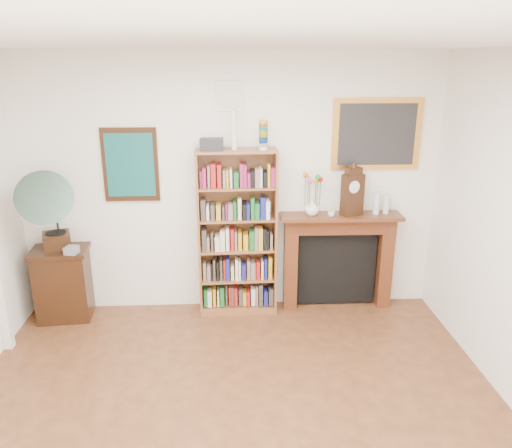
{
  "coord_description": "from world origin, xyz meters",
  "views": [
    {
      "loc": [
        0.0,
        -2.75,
        2.7
      ],
      "look_at": [
        0.23,
        1.6,
        1.26
      ],
      "focal_mm": 35.0,
      "sensor_mm": 36.0,
      "label": 1
    }
  ],
  "objects_px": {
    "teacup": "(331,214)",
    "flower_vase": "(312,207)",
    "fireplace": "(338,252)",
    "cd_stack": "(72,250)",
    "bottle_left": "(377,203)",
    "bottle_right": "(386,205)",
    "bookshelf": "(237,224)",
    "gramophone": "(47,207)",
    "mantel_clock": "(352,192)",
    "side_cabinet": "(63,284)"
  },
  "relations": [
    {
      "from": "side_cabinet",
      "to": "gramophone",
      "type": "height_order",
      "value": "gramophone"
    },
    {
      "from": "bookshelf",
      "to": "gramophone",
      "type": "bearing_deg",
      "value": -176.57
    },
    {
      "from": "teacup",
      "to": "mantel_clock",
      "type": "bearing_deg",
      "value": 13.55
    },
    {
      "from": "teacup",
      "to": "bottle_right",
      "type": "bearing_deg",
      "value": 8.25
    },
    {
      "from": "side_cabinet",
      "to": "bottle_left",
      "type": "distance_m",
      "value": 3.5
    },
    {
      "from": "gramophone",
      "to": "cd_stack",
      "type": "distance_m",
      "value": 0.5
    },
    {
      "from": "fireplace",
      "to": "gramophone",
      "type": "height_order",
      "value": "gramophone"
    },
    {
      "from": "gramophone",
      "to": "flower_vase",
      "type": "distance_m",
      "value": 2.73
    },
    {
      "from": "cd_stack",
      "to": "bottle_left",
      "type": "distance_m",
      "value": 3.25
    },
    {
      "from": "flower_vase",
      "to": "bottle_right",
      "type": "distance_m",
      "value": 0.81
    },
    {
      "from": "mantel_clock",
      "to": "fireplace",
      "type": "bearing_deg",
      "value": 123.74
    },
    {
      "from": "fireplace",
      "to": "teacup",
      "type": "bearing_deg",
      "value": -133.42
    },
    {
      "from": "teacup",
      "to": "flower_vase",
      "type": "bearing_deg",
      "value": 158.03
    },
    {
      "from": "bookshelf",
      "to": "gramophone",
      "type": "xyz_separation_m",
      "value": [
        -1.91,
        -0.18,
        0.28
      ]
    },
    {
      "from": "fireplace",
      "to": "teacup",
      "type": "height_order",
      "value": "teacup"
    },
    {
      "from": "side_cabinet",
      "to": "gramophone",
      "type": "bearing_deg",
      "value": -106.21
    },
    {
      "from": "side_cabinet",
      "to": "cd_stack",
      "type": "distance_m",
      "value": 0.49
    },
    {
      "from": "bottle_left",
      "to": "bottle_right",
      "type": "height_order",
      "value": "bottle_left"
    },
    {
      "from": "gramophone",
      "to": "bottle_right",
      "type": "distance_m",
      "value": 3.54
    },
    {
      "from": "bookshelf",
      "to": "side_cabinet",
      "type": "xyz_separation_m",
      "value": [
        -1.89,
        -0.06,
        -0.62
      ]
    },
    {
      "from": "fireplace",
      "to": "bottle_left",
      "type": "distance_m",
      "value": 0.7
    },
    {
      "from": "fireplace",
      "to": "flower_vase",
      "type": "relative_size",
      "value": 7.77
    },
    {
      "from": "fireplace",
      "to": "mantel_clock",
      "type": "relative_size",
      "value": 2.54
    },
    {
      "from": "mantel_clock",
      "to": "gramophone",
      "type": "bearing_deg",
      "value": 160.7
    },
    {
      "from": "flower_vase",
      "to": "bottle_left",
      "type": "distance_m",
      "value": 0.7
    },
    {
      "from": "cd_stack",
      "to": "flower_vase",
      "type": "bearing_deg",
      "value": 5.06
    },
    {
      "from": "gramophone",
      "to": "bottle_right",
      "type": "xyz_separation_m",
      "value": [
        3.53,
        0.21,
        -0.09
      ]
    },
    {
      "from": "flower_vase",
      "to": "bottle_right",
      "type": "bearing_deg",
      "value": 0.7
    },
    {
      "from": "bookshelf",
      "to": "gramophone",
      "type": "relative_size",
      "value": 2.36
    },
    {
      "from": "cd_stack",
      "to": "bottle_left",
      "type": "bearing_deg",
      "value": 3.97
    },
    {
      "from": "cd_stack",
      "to": "mantel_clock",
      "type": "height_order",
      "value": "mantel_clock"
    },
    {
      "from": "fireplace",
      "to": "flower_vase",
      "type": "height_order",
      "value": "flower_vase"
    },
    {
      "from": "bottle_left",
      "to": "flower_vase",
      "type": "bearing_deg",
      "value": -179.98
    },
    {
      "from": "side_cabinet",
      "to": "flower_vase",
      "type": "bearing_deg",
      "value": -3.28
    },
    {
      "from": "flower_vase",
      "to": "teacup",
      "type": "bearing_deg",
      "value": -21.97
    },
    {
      "from": "bookshelf",
      "to": "bottle_right",
      "type": "bearing_deg",
      "value": -0.48
    },
    {
      "from": "fireplace",
      "to": "bottle_left",
      "type": "relative_size",
      "value": 5.49
    },
    {
      "from": "mantel_clock",
      "to": "flower_vase",
      "type": "relative_size",
      "value": 3.06
    },
    {
      "from": "gramophone",
      "to": "teacup",
      "type": "distance_m",
      "value": 2.92
    },
    {
      "from": "bottle_right",
      "to": "side_cabinet",
      "type": "bearing_deg",
      "value": -178.37
    },
    {
      "from": "flower_vase",
      "to": "teacup",
      "type": "xyz_separation_m",
      "value": [
        0.2,
        -0.08,
        -0.05
      ]
    },
    {
      "from": "fireplace",
      "to": "teacup",
      "type": "distance_m",
      "value": 0.52
    },
    {
      "from": "bookshelf",
      "to": "side_cabinet",
      "type": "height_order",
      "value": "bookshelf"
    },
    {
      "from": "side_cabinet",
      "to": "teacup",
      "type": "height_order",
      "value": "teacup"
    },
    {
      "from": "bottle_right",
      "to": "bookshelf",
      "type": "bearing_deg",
      "value": -178.66
    },
    {
      "from": "cd_stack",
      "to": "bottle_right",
      "type": "bearing_deg",
      "value": 4.0
    },
    {
      "from": "fireplace",
      "to": "flower_vase",
      "type": "distance_m",
      "value": 0.63
    },
    {
      "from": "bookshelf",
      "to": "bottle_right",
      "type": "height_order",
      "value": "bookshelf"
    },
    {
      "from": "cd_stack",
      "to": "mantel_clock",
      "type": "relative_size",
      "value": 0.23
    },
    {
      "from": "side_cabinet",
      "to": "bottle_left",
      "type": "relative_size",
      "value": 3.32
    }
  ]
}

